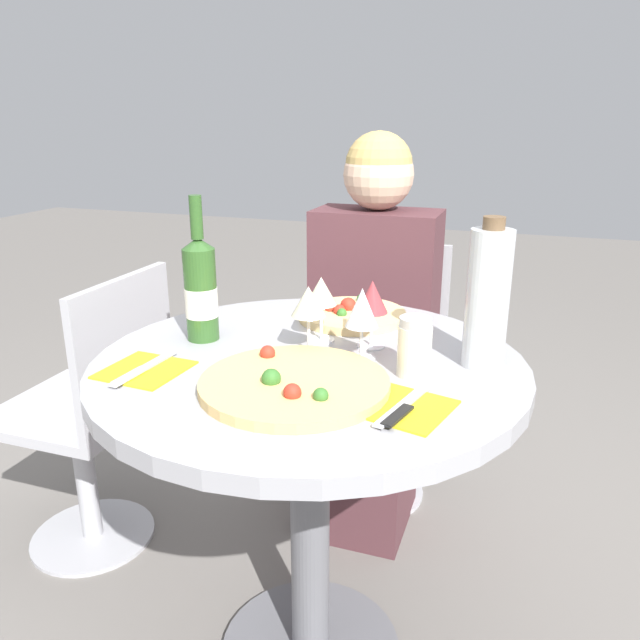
{
  "coord_description": "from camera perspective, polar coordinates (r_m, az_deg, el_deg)",
  "views": [
    {
      "loc": [
        0.41,
        -1.12,
        1.25
      ],
      "look_at": [
        0.04,
        -0.04,
        0.87
      ],
      "focal_mm": 35.0,
      "sensor_mm": 36.0,
      "label": 1
    }
  ],
  "objects": [
    {
      "name": "wine_glass_back_right",
      "position": [
        1.32,
        4.79,
        1.97
      ],
      "size": [
        0.07,
        0.07,
        0.15
      ],
      "color": "silver",
      "rests_on": "dining_table"
    },
    {
      "name": "wine_glass_back_left",
      "position": [
        1.35,
        0.11,
        2.49
      ],
      "size": [
        0.07,
        0.07,
        0.15
      ],
      "color": "silver",
      "rests_on": "dining_table"
    },
    {
      "name": "wine_bottle",
      "position": [
        1.39,
        -10.86,
        2.8
      ],
      "size": [
        0.07,
        0.07,
        0.32
      ],
      "color": "#2D5623",
      "rests_on": "dining_table"
    },
    {
      "name": "seated_diner",
      "position": [
        1.94,
        4.4,
        -2.72
      ],
      "size": [
        0.38,
        0.43,
        1.2
      ],
      "rotation": [
        0.0,
        0.0,
        3.14
      ],
      "color": "#512D33",
      "rests_on": "ground_plane"
    },
    {
      "name": "sugar_shaker",
      "position": [
        1.2,
        8.64,
        -2.46
      ],
      "size": [
        0.07,
        0.07,
        0.12
      ],
      "color": "silver",
      "rests_on": "dining_table"
    },
    {
      "name": "wine_glass_front_left",
      "position": [
        1.28,
        -1.06,
        1.55
      ],
      "size": [
        0.07,
        0.07,
        0.15
      ],
      "color": "silver",
      "rests_on": "dining_table"
    },
    {
      "name": "place_setting_right",
      "position": [
        1.08,
        7.61,
        -7.92
      ],
      "size": [
        0.18,
        0.19,
        0.01
      ],
      "color": "yellow",
      "rests_on": "dining_table"
    },
    {
      "name": "pizza_large",
      "position": [
        1.15,
        -2.41,
        -5.83
      ],
      "size": [
        0.35,
        0.35,
        0.05
      ],
      "color": "#DBB26B",
      "rests_on": "dining_table"
    },
    {
      "name": "pizza_small_far",
      "position": [
        1.53,
        2.91,
        0.53
      ],
      "size": [
        0.26,
        0.26,
        0.05
      ],
      "color": "#E5C17F",
      "rests_on": "dining_table"
    },
    {
      "name": "chair_behind_diner",
      "position": [
        2.11,
        5.26,
        -4.91
      ],
      "size": [
        0.41,
        0.41,
        0.84
      ],
      "rotation": [
        0.0,
        0.0,
        3.14
      ],
      "color": "#ADADB2",
      "rests_on": "ground_plane"
    },
    {
      "name": "wine_glass_front_right",
      "position": [
        1.25,
        3.86,
        0.99
      ],
      "size": [
        0.07,
        0.07,
        0.15
      ],
      "color": "silver",
      "rests_on": "dining_table"
    },
    {
      "name": "dining_table",
      "position": [
        1.35,
        -0.97,
        -9.79
      ],
      "size": [
        0.89,
        0.89,
        0.77
      ],
      "color": "slate",
      "rests_on": "ground_plane"
    },
    {
      "name": "place_setting_left",
      "position": [
        1.27,
        -15.81,
        -4.41
      ],
      "size": [
        0.16,
        0.19,
        0.01
      ],
      "color": "yellow",
      "rests_on": "dining_table"
    },
    {
      "name": "chair_empty_side",
      "position": [
        1.92,
        -19.89,
        -8.48
      ],
      "size": [
        0.41,
        0.41,
        0.84
      ],
      "rotation": [
        0.0,
        0.0,
        1.57
      ],
      "color": "#ADADB2",
      "rests_on": "ground_plane"
    },
    {
      "name": "tall_carafe",
      "position": [
        1.25,
        15.07,
        1.96
      ],
      "size": [
        0.08,
        0.08,
        0.3
      ],
      "color": "silver",
      "rests_on": "dining_table"
    }
  ]
}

